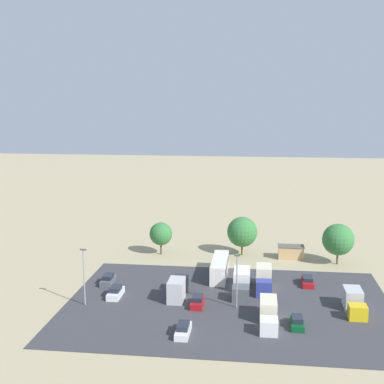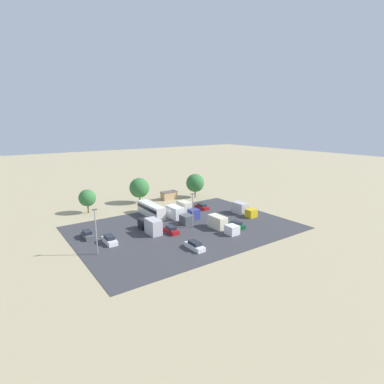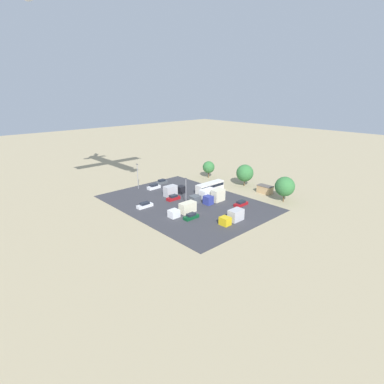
# 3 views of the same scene
# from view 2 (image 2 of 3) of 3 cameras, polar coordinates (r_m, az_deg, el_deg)

# --- Properties ---
(ground_plane) EXTENTS (400.00, 400.00, 0.00)m
(ground_plane) POSITION_cam_2_polar(r_m,az_deg,el_deg) (76.06, -4.78, -5.11)
(ground_plane) COLOR tan
(parking_lot_surface) EXTENTS (48.47, 34.85, 0.08)m
(parking_lot_surface) POSITION_cam_2_polar(r_m,az_deg,el_deg) (69.45, -1.30, -6.81)
(parking_lot_surface) COLOR #38383D
(parking_lot_surface) RESTS_ON ground
(shed_building) EXTENTS (5.00, 2.83, 2.54)m
(shed_building) POSITION_cam_2_polar(r_m,az_deg,el_deg) (94.93, -4.42, -0.64)
(shed_building) COLOR tan
(shed_building) RESTS_ON ground
(bus) EXTENTS (2.58, 10.89, 3.19)m
(bus) POSITION_cam_2_polar(r_m,az_deg,el_deg) (78.22, -7.80, -3.30)
(bus) COLOR silver
(bus) RESTS_ON ground
(parked_car_0) EXTENTS (1.84, 4.55, 1.63)m
(parked_car_0) POSITION_cam_2_polar(r_m,az_deg,el_deg) (62.76, -15.44, -8.79)
(parked_car_0) COLOR silver
(parked_car_0) RESTS_ON ground
(parked_car_1) EXTENTS (1.70, 4.22, 1.46)m
(parked_car_1) POSITION_cam_2_polar(r_m,az_deg,el_deg) (70.09, 8.47, -6.20)
(parked_car_1) COLOR #0C4723
(parked_car_1) RESTS_ON ground
(parked_car_2) EXTENTS (1.83, 4.57, 1.41)m
(parked_car_2) POSITION_cam_2_polar(r_m,az_deg,el_deg) (84.21, 1.89, -2.80)
(parked_car_2) COLOR maroon
(parked_car_2) RESTS_ON ground
(parked_car_3) EXTENTS (1.71, 4.32, 1.60)m
(parked_car_3) POSITION_cam_2_polar(r_m,az_deg,el_deg) (66.94, -19.31, -7.70)
(parked_car_3) COLOR #4C5156
(parked_car_3) RESTS_ON ground
(parked_car_4) EXTENTS (1.78, 4.24, 1.57)m
(parked_car_4) POSITION_cam_2_polar(r_m,az_deg,el_deg) (66.13, -4.02, -7.23)
(parked_car_4) COLOR maroon
(parked_car_4) RESTS_ON ground
(parked_car_5) EXTENTS (1.73, 4.73, 1.49)m
(parked_car_5) POSITION_cam_2_polar(r_m,az_deg,el_deg) (58.04, 0.52, -10.19)
(parked_car_5) COLOR silver
(parked_car_5) RESTS_ON ground
(parked_truck_0) EXTENTS (2.45, 7.27, 3.58)m
(parked_truck_0) POSITION_cam_2_polar(r_m,az_deg,el_deg) (77.39, -0.96, -3.41)
(parked_truck_0) COLOR navy
(parked_truck_0) RESTS_ON ground
(parked_truck_1) EXTENTS (2.35, 8.49, 2.87)m
(parked_truck_1) POSITION_cam_2_polar(r_m,az_deg,el_deg) (68.00, 5.63, -6.10)
(parked_truck_1) COLOR silver
(parked_truck_1) RESTS_ON ground
(parked_truck_2) EXTENTS (2.35, 7.53, 3.31)m
(parked_truck_2) POSITION_cam_2_polar(r_m,az_deg,el_deg) (66.64, -7.87, -6.38)
(parked_truck_2) COLOR black
(parked_truck_2) RESTS_ON ground
(parked_truck_3) EXTENTS (2.58, 9.25, 3.07)m
(parked_truck_3) POSITION_cam_2_polar(r_m,az_deg,el_deg) (74.61, -2.66, -4.24)
(parked_truck_3) COLOR #4C5156
(parked_truck_3) RESTS_ON ground
(parked_truck_4) EXTENTS (2.50, 7.14, 2.92)m
(parked_truck_4) POSITION_cam_2_polar(r_m,az_deg,el_deg) (80.03, 9.70, -3.27)
(parked_truck_4) COLOR gold
(parked_truck_4) RESTS_ON ground
(tree_near_shed) EXTENTS (5.93, 5.93, 7.62)m
(tree_near_shed) POSITION_cam_2_polar(r_m,az_deg,el_deg) (91.04, -10.00, 0.79)
(tree_near_shed) COLOR brown
(tree_near_shed) RESTS_ON ground
(tree_apron_mid) EXTENTS (5.87, 5.87, 7.68)m
(tree_apron_mid) POSITION_cam_2_polar(r_m,az_deg,el_deg) (96.57, 0.61, 1.73)
(tree_apron_mid) COLOR brown
(tree_apron_mid) RESTS_ON ground
(tree_apron_far) EXTENTS (4.51, 4.51, 6.43)m
(tree_apron_far) POSITION_cam_2_polar(r_m,az_deg,el_deg) (84.27, -19.32, -1.07)
(tree_apron_far) COLOR brown
(tree_apron_far) RESTS_ON ground
(light_pole_lot_centre) EXTENTS (0.90, 0.28, 8.08)m
(light_pole_lot_centre) POSITION_cam_2_polar(r_m,az_deg,el_deg) (67.97, 0.10, -3.25)
(light_pole_lot_centre) COLOR gray
(light_pole_lot_centre) RESTS_ON ground
(light_pole_lot_edge) EXTENTS (0.90, 0.28, 8.63)m
(light_pole_lot_edge) POSITION_cam_2_polar(r_m,az_deg,el_deg) (56.90, -17.83, -6.87)
(light_pole_lot_edge) COLOR gray
(light_pole_lot_edge) RESTS_ON ground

